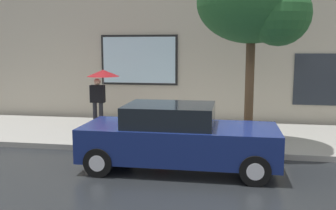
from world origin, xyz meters
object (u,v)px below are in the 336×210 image
object	(u,v)px
pedestrian_with_umbrella	(102,81)
street_tree	(257,5)
fire_hydrant	(161,127)
parked_car	(178,138)

from	to	relation	value
pedestrian_with_umbrella	street_tree	size ratio (longest dim) A/B	0.39
fire_hydrant	pedestrian_with_umbrella	bearing A→B (deg)	146.11
fire_hydrant	street_tree	distance (m)	4.21
parked_car	fire_hydrant	world-z (taller)	parked_car
parked_car	street_tree	bearing A→B (deg)	46.62
parked_car	fire_hydrant	size ratio (longest dim) A/B	5.40
pedestrian_with_umbrella	parked_car	bearing A→B (deg)	-49.42
pedestrian_with_umbrella	street_tree	xyz separation A→B (m)	(4.87, -1.67, 2.17)
pedestrian_with_umbrella	street_tree	bearing A→B (deg)	-18.88
pedestrian_with_umbrella	street_tree	distance (m)	5.59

